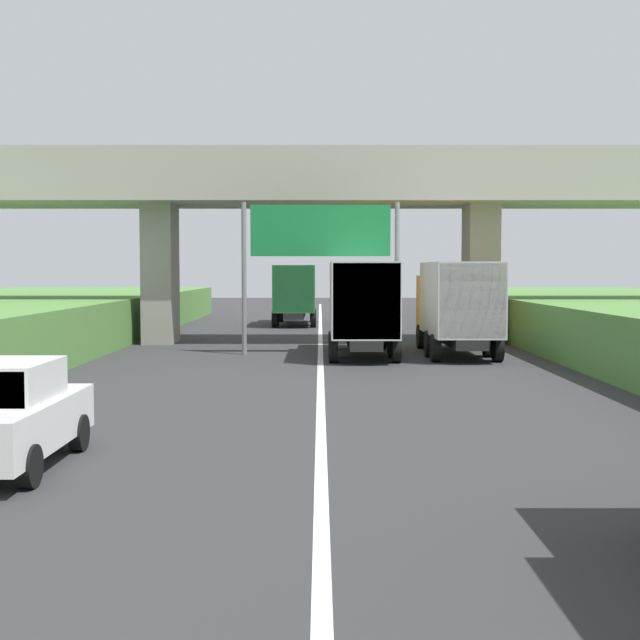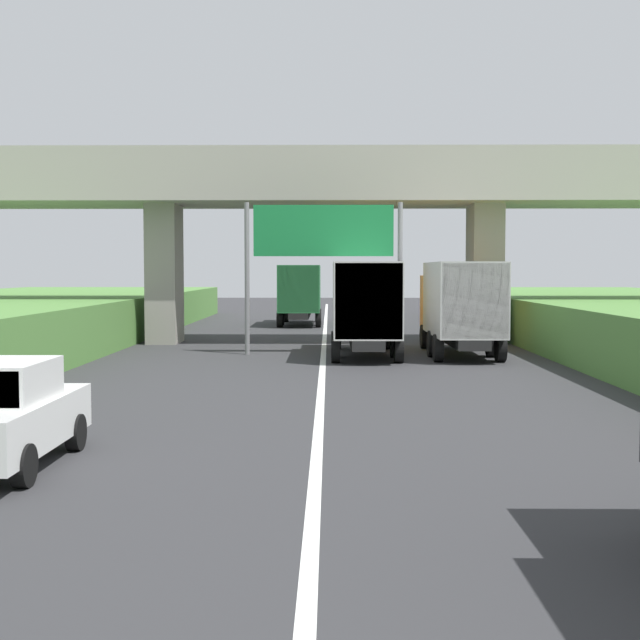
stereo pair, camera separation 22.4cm
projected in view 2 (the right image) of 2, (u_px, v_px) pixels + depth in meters
lane_centre_stripe at (323, 362)px, 29.34m from camera, size 0.20×101.35×0.01m
overpass_bridge at (324, 199)px, 36.63m from camera, size 40.00×4.80×8.17m
overhead_highway_sign at (323, 241)px, 31.65m from camera, size 5.88×0.18×5.67m
truck_yellow at (365, 304)px, 31.17m from camera, size 2.44×7.30×3.44m
truck_green at (300, 291)px, 49.30m from camera, size 2.44×7.30×3.44m
truck_orange at (459, 303)px, 31.43m from camera, size 2.44×7.30×3.44m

